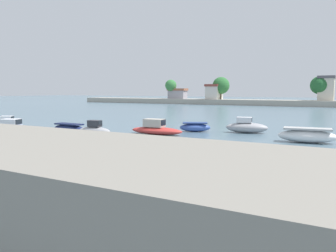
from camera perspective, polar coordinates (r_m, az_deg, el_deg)
moored_boat_0 at (r=43.71m, az=-25.98°, el=0.41°), size 3.55×2.93×1.37m
moored_boat_1 at (r=38.36m, az=-25.17°, el=-0.24°), size 4.87×3.28×1.41m
moored_boat_2 at (r=37.21m, az=-16.42°, el=-0.27°), size 4.21×1.53×0.85m
moored_boat_3 at (r=33.44m, az=-12.36°, el=-0.66°), size 3.68×1.52×1.47m
moored_boat_4 at (r=33.32m, az=-2.02°, el=-0.54°), size 5.62×2.13×1.53m
moored_boat_5 at (r=35.61m, az=4.60°, el=-0.20°), size 3.44×2.43×0.99m
moored_boat_6 at (r=35.41m, az=13.18°, el=-0.16°), size 4.47×2.43×1.62m
moored_boat_7 at (r=30.38m, az=22.53°, el=-1.51°), size 4.83×2.11×1.24m
distant_shoreline at (r=102.34m, az=13.31°, el=4.64°), size 115.97×8.13×8.37m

